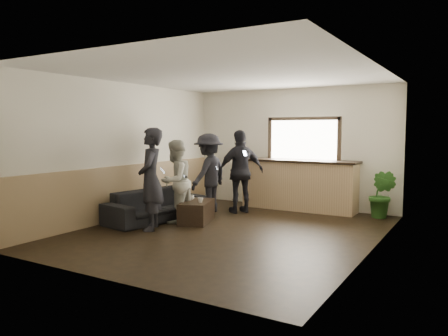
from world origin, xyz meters
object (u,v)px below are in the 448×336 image
Objects in this scene: cup_b at (200,200)px; coffee_table at (197,212)px; person_a at (151,179)px; person_d at (241,172)px; cup_a at (191,198)px; person_b at (175,181)px; sofa at (156,205)px; person_c at (209,173)px; potted_plant at (382,194)px; bar_counter at (299,182)px.

coffee_table is at bearing 147.30° from cup_b.
person_a is (-0.35, -0.96, 0.73)m from coffee_table.
person_d is (0.28, 1.33, 0.70)m from coffee_table.
cup_a is 0.07× the size of person_b.
person_a is (0.45, -0.68, 0.63)m from sofa.
coffee_table is 0.33m from cup_b.
person_c reaches higher than cup_b.
bar_counter is at bearing 177.17° from potted_plant.
potted_plant is (3.90, 2.54, 0.19)m from sofa.
cup_a and cup_b have the same top height.
person_d is at bearing 118.20° from person_c.
coffee_table is 0.54× the size of person_c.
bar_counter is at bearing 66.22° from cup_b.
coffee_table is 1.53m from person_d.
potted_plant is (2.93, 2.37, 0.03)m from cup_b.
coffee_table is 0.94× the size of potted_plant.
cup_b is at bearing 100.09° from person_b.
potted_plant is (3.10, 2.26, 0.29)m from coffee_table.
bar_counter is 1.86m from potted_plant.
coffee_table is 9.25× the size of cup_b.
potted_plant reaches higher than cup_a.
person_a is 1.14× the size of person_b.
cup_b is at bearing 117.31° from person_a.
bar_counter is 2.69× the size of potted_plant.
sofa is at bearing -177.98° from person_a.
cup_b is at bearing -68.97° from sofa.
potted_plant is at bearing 101.50° from person_a.
bar_counter is at bearing 174.57° from person_d.
bar_counter is 2.85× the size of coffee_table.
person_a is 1.07× the size of person_c.
person_d is (-2.82, -0.93, 0.41)m from potted_plant.
cup_a is 0.39m from cup_b.
bar_counter is at bearing 122.69° from person_a.
cup_a is at bearing 11.01° from person_c.
person_d is at bearing 85.46° from cup_b.
cup_b is 0.63m from person_b.
sofa reaches higher than coffee_table.
sofa reaches higher than cup_a.
bar_counter is at bearing -27.16° from sofa.
sofa is 0.68m from person_b.
person_b is (-3.45, -2.48, 0.32)m from potted_plant.
person_b reaches higher than cup_a.
cup_b is at bearing -32.70° from coffee_table.
person_d is at bearing -161.72° from potted_plant.
coffee_table is 0.52× the size of person_d.
cup_b is 0.06× the size of person_d.
bar_counter is 1.54× the size of person_c.
person_a is at bearing -99.20° from cup_a.
person_c is at bearing -8.59° from sofa.
person_a is 1.02× the size of person_d.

